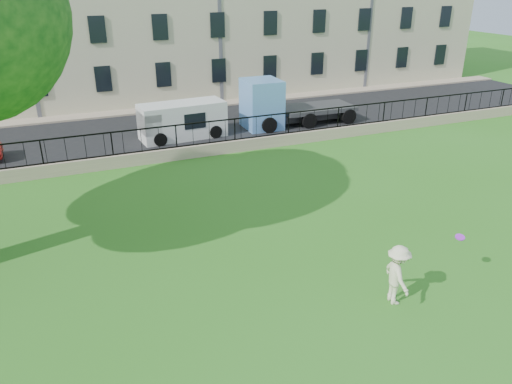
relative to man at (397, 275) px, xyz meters
name	(u,v)px	position (x,y,z in m)	size (l,w,h in m)	color
ground	(286,290)	(-2.50, 1.63, -0.86)	(120.00, 120.00, 0.00)	#2C701A
retaining_wall	(177,153)	(-2.50, 13.63, -0.56)	(50.00, 0.40, 0.60)	gray
iron_railing	(176,136)	(-2.50, 13.63, 0.29)	(50.00, 0.05, 1.13)	black
street	(156,133)	(-2.50, 18.33, -0.86)	(60.00, 9.00, 0.01)	black
sidewalk	(139,111)	(-2.50, 23.53, -0.80)	(60.00, 1.40, 0.12)	gray
man	(397,275)	(0.00, 0.00, 0.00)	(1.11, 0.64, 1.72)	beige
frisbee	(460,237)	(2.20, 0.16, 0.60)	(0.27, 0.27, 0.03)	#A026D7
white_van	(183,120)	(-1.29, 16.97, 0.11)	(4.60, 1.79, 1.93)	silver
blue_truck	(298,101)	(5.82, 17.03, 0.54)	(6.68, 2.37, 2.80)	#6099E2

